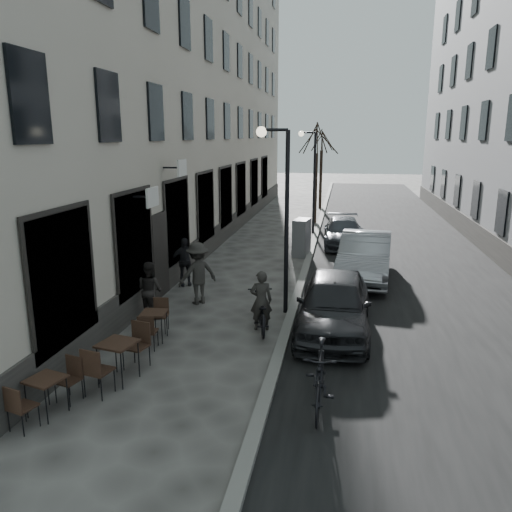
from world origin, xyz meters
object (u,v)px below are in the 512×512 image
(utility_cabinet, at_px, (302,238))
(car_near, at_px, (334,304))
(streetlamp_near, at_px, (281,200))
(bistro_set_a, at_px, (47,392))
(bistro_set_b, at_px, (118,357))
(bicycle, at_px, (261,312))
(pedestrian_far, at_px, (184,262))
(car_far, at_px, (343,232))
(pedestrian_mid, at_px, (198,273))
(streetlamp_far, at_px, (311,171))
(tree_far, at_px, (322,139))
(tree_near, at_px, (317,139))
(car_mid, at_px, (365,256))
(pedestrian_near, at_px, (150,290))
(bistro_set_c, at_px, (154,323))
(moped, at_px, (320,377))

(utility_cabinet, height_order, car_near, utility_cabinet)
(streetlamp_near, xyz_separation_m, bistro_set_a, (-3.38, -6.01, -2.73))
(bistro_set_b, distance_m, utility_cabinet, 11.81)
(bicycle, relative_size, pedestrian_far, 1.12)
(car_far, bearing_deg, streetlamp_near, -102.45)
(car_far, bearing_deg, pedestrian_mid, -117.17)
(streetlamp_far, xyz_separation_m, pedestrian_mid, (-2.47, -11.66, -2.24))
(car_far, bearing_deg, tree_far, 95.94)
(tree_far, distance_m, pedestrian_far, 19.68)
(tree_near, height_order, utility_cabinet, tree_near)
(streetlamp_near, xyz_separation_m, pedestrian_mid, (-2.47, 0.34, -2.24))
(bicycle, relative_size, car_mid, 0.38)
(bistro_set_a, distance_m, pedestrian_near, 5.03)
(car_far, bearing_deg, tree_near, 103.80)
(streetlamp_near, bearing_deg, streetlamp_far, 90.00)
(tree_near, distance_m, bistro_set_c, 18.22)
(pedestrian_near, relative_size, car_mid, 0.32)
(streetlamp_near, distance_m, bicycle, 3.03)
(bistro_set_c, height_order, pedestrian_mid, pedestrian_mid)
(streetlamp_far, relative_size, pedestrian_mid, 2.78)
(bicycle, relative_size, car_far, 0.43)
(moped, bearing_deg, streetlamp_near, 105.59)
(bicycle, xyz_separation_m, pedestrian_near, (-3.13, 0.39, 0.30))
(bistro_set_c, height_order, car_near, car_near)
(car_far, bearing_deg, pedestrian_far, -127.50)
(bistro_set_b, xyz_separation_m, car_mid, (5.15, 8.49, 0.28))
(tree_far, bearing_deg, utility_cabinet, -90.21)
(utility_cabinet, relative_size, pedestrian_far, 0.95)
(bistro_set_c, xyz_separation_m, pedestrian_near, (-0.69, 1.50, 0.34))
(tree_far, distance_m, pedestrian_mid, 21.15)
(bistro_set_c, height_order, moped, moped)
(bistro_set_c, distance_m, pedestrian_mid, 2.88)
(bistro_set_b, xyz_separation_m, car_far, (4.38, 13.81, 0.11))
(streetlamp_far, xyz_separation_m, car_far, (1.71, -2.79, -2.55))
(bistro_set_c, relative_size, utility_cabinet, 0.95)
(car_far, bearing_deg, pedestrian_near, -118.67)
(streetlamp_near, height_order, moped, streetlamp_near)
(car_near, bearing_deg, moped, -91.24)
(bicycle, relative_size, pedestrian_near, 1.16)
(tree_far, bearing_deg, bistro_set_a, -97.28)
(utility_cabinet, height_order, pedestrian_mid, pedestrian_mid)
(bistro_set_a, height_order, bistro_set_b, bistro_set_b)
(bistro_set_c, relative_size, bicycle, 0.81)
(streetlamp_near, distance_m, bistro_set_c, 4.60)
(bistro_set_b, relative_size, bicycle, 0.95)
(car_near, relative_size, car_far, 1.05)
(utility_cabinet, distance_m, car_far, 2.86)
(bistro_set_b, height_order, pedestrian_near, pedestrian_near)
(pedestrian_mid, bearing_deg, moped, 84.71)
(utility_cabinet, bearing_deg, bistro_set_c, -96.76)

